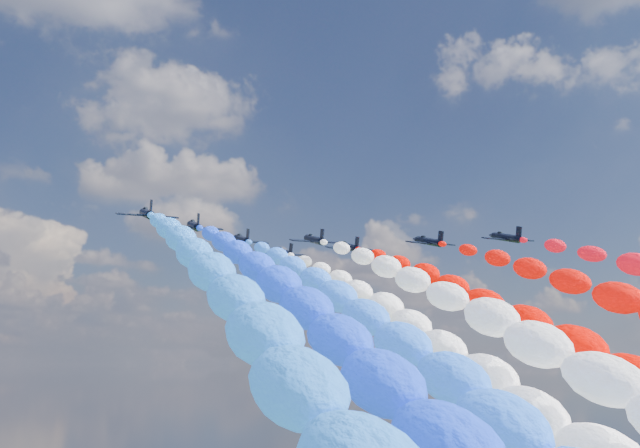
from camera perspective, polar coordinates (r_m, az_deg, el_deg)
name	(u,v)px	position (r m, az deg, el deg)	size (l,w,h in m)	color
jet_0	(147,214)	(119.67, -12.93, 0.77)	(9.30, 12.46, 2.75)	black
trail_0	(245,344)	(55.94, -5.65, -9.03)	(6.59, 121.23, 47.13)	blue
jet_1	(194,226)	(128.68, -9.48, -0.14)	(9.30, 12.46, 2.75)	black
trail_1	(322,348)	(66.15, 0.12, -9.31)	(6.59, 121.23, 47.13)	blue
jet_2	(242,240)	(141.60, -5.91, -1.18)	(9.30, 12.46, 2.75)	black
trail_2	(384,351)	(80.56, 4.88, -9.49)	(6.59, 121.23, 47.13)	#2769F8
jet_3	(314,240)	(141.06, -0.44, -1.19)	(9.30, 12.46, 2.75)	black
trail_3	(512,351)	(82.99, 14.31, -9.24)	(6.59, 121.23, 47.13)	silver
jet_4	(283,253)	(157.39, -2.77, -2.16)	(9.30, 12.46, 2.75)	black
trail_4	(428,353)	(97.80, 8.18, -9.61)	(6.59, 121.23, 47.13)	white
jet_5	(348,247)	(149.69, 2.16, -1.73)	(9.30, 12.46, 2.75)	black
trail_5	(551,352)	(93.12, 17.06, -9.21)	(6.59, 121.23, 47.13)	#E50800
jet_6	(429,242)	(144.59, 8.21, -1.32)	(9.30, 12.46, 2.75)	black
jet_7	(506,238)	(142.77, 13.86, -1.00)	(9.30, 12.46, 2.75)	black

